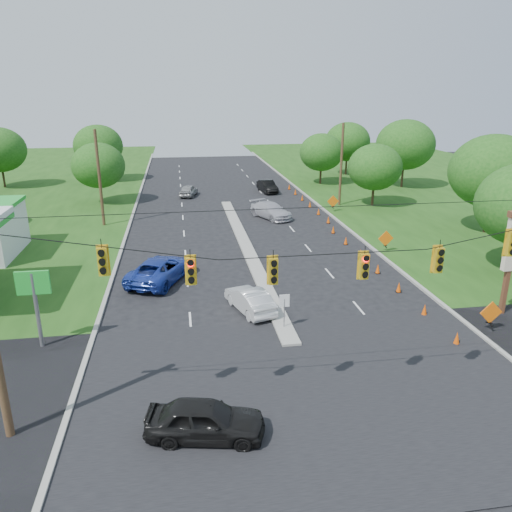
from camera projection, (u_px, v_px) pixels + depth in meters
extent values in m
plane|color=black|center=(313.00, 392.00, 21.49)|extent=(160.00, 160.00, 0.00)
cube|color=black|center=(313.00, 392.00, 21.49)|extent=(160.00, 14.00, 0.02)
cube|color=gray|center=(130.00, 225.00, 48.10)|extent=(0.25, 110.00, 0.16)
cube|color=gray|center=(332.00, 217.00, 51.08)|extent=(0.25, 110.00, 0.16)
cube|color=gray|center=(246.00, 247.00, 41.16)|extent=(1.00, 34.00, 0.18)
cylinder|color=gray|center=(284.00, 314.00, 26.83)|extent=(0.06, 0.06, 1.80)
cube|color=white|center=(284.00, 301.00, 26.57)|extent=(0.55, 0.04, 0.70)
cylinder|color=black|center=(327.00, 244.00, 18.33)|extent=(24.00, 0.04, 0.04)
cube|color=gold|center=(103.00, 262.00, 17.23)|extent=(0.34, 0.24, 1.00)
cube|color=gold|center=(191.00, 271.00, 17.84)|extent=(0.34, 0.24, 1.00)
cube|color=gold|center=(273.00, 271.00, 18.34)|extent=(0.34, 0.24, 1.00)
cube|color=gold|center=(364.00, 266.00, 18.85)|extent=(0.34, 0.24, 1.00)
cube|color=gold|center=(438.00, 260.00, 19.27)|extent=(0.34, 0.24, 1.00)
cube|color=gold|center=(511.00, 244.00, 19.54)|extent=(0.34, 0.24, 1.00)
cylinder|color=#422D1C|center=(100.00, 179.00, 46.32)|extent=(0.28, 0.28, 9.00)
cylinder|color=#422D1C|center=(341.00, 165.00, 54.68)|extent=(0.28, 0.28, 9.00)
cylinder|color=gray|center=(37.00, 311.00, 24.64)|extent=(0.20, 0.20, 4.00)
cube|color=green|center=(33.00, 283.00, 24.16)|extent=(1.60, 0.15, 1.20)
cube|color=#59331E|center=(507.00, 278.00, 28.31)|extent=(0.25, 0.25, 4.40)
cone|color=#E04C07|center=(457.00, 338.00, 25.42)|extent=(0.32, 0.32, 0.70)
cone|color=#E04C07|center=(425.00, 310.00, 28.70)|extent=(0.32, 0.32, 0.70)
cone|color=#E04C07|center=(399.00, 287.00, 31.98)|extent=(0.32, 0.32, 0.70)
cone|color=#E04C07|center=(378.00, 269.00, 35.26)|extent=(0.32, 0.32, 0.70)
cone|color=#E04C07|center=(360.00, 253.00, 38.54)|extent=(0.32, 0.32, 0.70)
cone|color=#E04C07|center=(346.00, 241.00, 41.82)|extent=(0.32, 0.32, 0.70)
cone|color=#E04C07|center=(333.00, 230.00, 45.09)|extent=(0.32, 0.32, 0.70)
cone|color=#E04C07|center=(328.00, 220.00, 48.46)|extent=(0.32, 0.32, 0.70)
cone|color=#E04C07|center=(319.00, 211.00, 51.74)|extent=(0.32, 0.32, 0.70)
cone|color=#E04C07|center=(310.00, 204.00, 55.02)|extent=(0.32, 0.32, 0.70)
cone|color=#E04C07|center=(302.00, 198.00, 58.29)|extent=(0.32, 0.32, 0.70)
cone|color=#E04C07|center=(295.00, 192.00, 61.57)|extent=(0.32, 0.32, 0.70)
cone|color=#E04C07|center=(289.00, 187.00, 64.85)|extent=(0.32, 0.32, 0.70)
cube|color=black|center=(489.00, 323.00, 26.65)|extent=(0.06, 0.58, 0.26)
cube|color=black|center=(489.00, 323.00, 26.65)|extent=(0.06, 0.58, 0.26)
cube|color=orange|center=(491.00, 312.00, 26.46)|extent=(1.27, 0.05, 1.27)
cube|color=black|center=(385.00, 246.00, 39.77)|extent=(0.06, 0.58, 0.26)
cube|color=black|center=(385.00, 246.00, 39.77)|extent=(0.06, 0.58, 0.26)
cube|color=orange|center=(386.00, 238.00, 39.58)|extent=(1.27, 0.05, 1.27)
cube|color=black|center=(333.00, 207.00, 52.88)|extent=(0.06, 0.58, 0.26)
cube|color=black|center=(333.00, 207.00, 52.88)|extent=(0.06, 0.58, 0.26)
cube|color=orange|center=(333.00, 201.00, 52.69)|extent=(1.27, 0.05, 1.27)
cylinder|color=black|center=(3.00, 177.00, 65.62)|extent=(0.28, 0.28, 2.88)
cylinder|color=black|center=(101.00, 193.00, 56.50)|extent=(0.28, 0.28, 2.52)
ellipsoid|color=#194C14|center=(98.00, 165.00, 55.52)|extent=(5.88, 5.88, 5.04)
cylinder|color=black|center=(101.00, 171.00, 70.19)|extent=(0.28, 0.28, 2.88)
ellipsoid|color=#194C14|center=(98.00, 146.00, 69.07)|extent=(6.72, 6.72, 5.76)
cylinder|color=black|center=(487.00, 215.00, 44.82)|extent=(0.28, 0.28, 3.24)
ellipsoid|color=#194C14|center=(493.00, 171.00, 43.56)|extent=(7.56, 7.56, 6.48)
cylinder|color=black|center=(373.00, 195.00, 55.29)|extent=(0.28, 0.28, 2.52)
ellipsoid|color=#194C14|center=(375.00, 167.00, 54.31)|extent=(5.88, 5.88, 5.04)
cylinder|color=black|center=(402.00, 175.00, 65.72)|extent=(0.28, 0.28, 3.24)
ellipsoid|color=#194C14|center=(405.00, 145.00, 64.46)|extent=(7.56, 7.56, 6.48)
cylinder|color=black|center=(346.00, 165.00, 75.49)|extent=(0.28, 0.28, 2.88)
ellipsoid|color=#194C14|center=(347.00, 142.00, 74.37)|extent=(6.72, 6.72, 5.76)
cylinder|color=black|center=(321.00, 175.00, 68.11)|extent=(0.28, 0.28, 2.52)
ellipsoid|color=#194C14|center=(321.00, 152.00, 67.13)|extent=(5.88, 5.88, 5.04)
imported|color=black|center=(205.00, 420.00, 18.50)|extent=(4.70, 2.59, 1.51)
imported|color=silver|center=(250.00, 300.00, 29.18)|extent=(2.72, 4.54, 1.41)
imported|color=#1E3599|center=(160.00, 269.00, 33.70)|extent=(5.05, 6.67, 1.68)
imported|color=#B3B2BB|center=(271.00, 210.00, 50.34)|extent=(4.21, 5.78, 1.56)
imported|color=gray|center=(188.00, 190.00, 60.67)|extent=(2.63, 4.39, 1.40)
imported|color=black|center=(267.00, 186.00, 62.92)|extent=(2.17, 4.72, 1.50)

